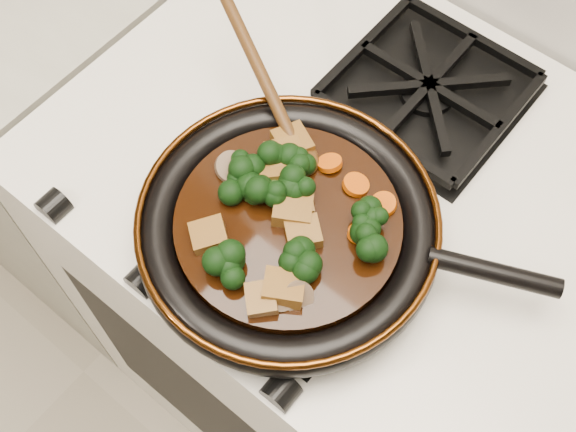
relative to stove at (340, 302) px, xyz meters
The scene contains 32 objects.
stove is the anchor object (origin of this frame).
burner_grate_front 0.48m from the stove, 90.00° to the right, with size 0.23×0.23×0.03m, color black, non-canonical shape.
burner_grate_back 0.48m from the stove, 90.00° to the left, with size 0.23×0.23×0.03m, color black, non-canonical shape.
skillet 0.51m from the stove, 90.69° to the right, with size 0.44×0.34×0.05m.
braising_sauce 0.52m from the stove, 91.48° to the right, with size 0.25×0.25×0.02m, color black.
tofu_cube_0 0.54m from the stove, 81.78° to the right, with size 0.03×0.04×0.02m, color brown.
tofu_cube_1 0.56m from the stove, 104.72° to the right, with size 0.03×0.04×0.02m, color brown.
tofu_cube_2 0.53m from the stove, 92.68° to the right, with size 0.04×0.04×0.02m, color brown.
tofu_cube_3 0.56m from the stove, 77.80° to the right, with size 0.04×0.04×0.02m, color brown.
tofu_cube_4 0.53m from the stove, 122.35° to the right, with size 0.04×0.04×0.02m, color brown.
tofu_cube_5 0.53m from the stove, 95.45° to the right, with size 0.04×0.04×0.02m, color brown.
tofu_cube_6 0.53m from the stove, 117.03° to the right, with size 0.04×0.04×0.02m, color brown.
tofu_cube_7 0.52m from the stove, 133.82° to the right, with size 0.04×0.04×0.02m, color brown.
tofu_cube_8 0.57m from the stove, 81.41° to the right, with size 0.03×0.03×0.02m, color brown.
broccoli_floret_0 0.54m from the stove, 110.76° to the right, with size 0.06×0.06×0.05m, color black, non-canonical shape.
broccoli_floret_1 0.55m from the stove, 77.46° to the right, with size 0.06×0.06×0.05m, color black, non-canonical shape.
broccoli_floret_2 0.56m from the stove, 93.38° to the right, with size 0.06×0.06×0.05m, color black, non-canonical shape.
broccoli_floret_3 0.53m from the stove, 97.10° to the right, with size 0.06×0.06×0.05m, color black, non-canonical shape.
broccoli_floret_4 0.54m from the stove, 53.32° to the right, with size 0.06×0.06×0.06m, color black, non-canonical shape.
broccoli_floret_5 0.53m from the stove, 118.02° to the right, with size 0.06×0.06×0.05m, color black, non-canonical shape.
broccoli_floret_6 0.53m from the stove, 56.01° to the right, with size 0.06×0.06×0.05m, color black, non-canonical shape.
broccoli_floret_7 0.53m from the stove, 125.30° to the right, with size 0.06×0.06×0.05m, color black, non-canonical shape.
broccoli_floret_8 0.54m from the stove, 119.93° to the right, with size 0.06×0.06×0.05m, color black, non-canonical shape.
broccoli_floret_9 0.54m from the stove, 108.55° to the right, with size 0.05×0.05×0.05m, color black, non-canonical shape.
carrot_coin_0 0.52m from the stove, 65.24° to the right, with size 0.03×0.03×0.01m, color #C94B05.
carrot_coin_1 0.52m from the stove, 102.22° to the right, with size 0.03×0.03×0.01m, color #C94B05.
carrot_coin_2 0.52m from the stove, 42.71° to the right, with size 0.03×0.03×0.01m, color #C94B05.
carrot_coin_3 0.53m from the stove, 57.73° to the right, with size 0.03×0.03×0.01m, color #C94B05.
mushroom_slice_0 0.54m from the stove, 125.71° to the right, with size 0.04×0.04×0.01m, color brown.
mushroom_slice_1 0.56m from the stove, 73.45° to the right, with size 0.03×0.03×0.01m, color brown.
mushroom_slice_2 0.56m from the stove, 77.51° to the right, with size 0.03×0.03×0.01m, color brown.
wooden_spoon 0.54m from the stove, 157.97° to the right, with size 0.15×0.09×0.24m.
Camera 1 is at (0.23, 1.26, 1.65)m, focal length 45.00 mm.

